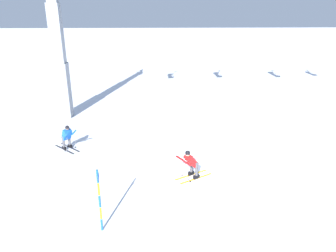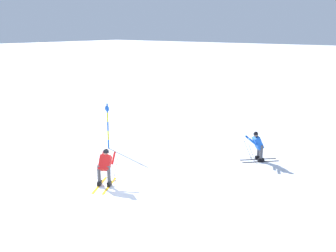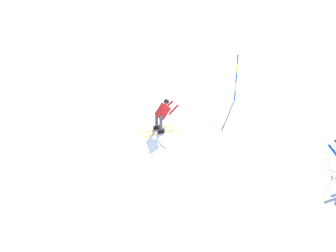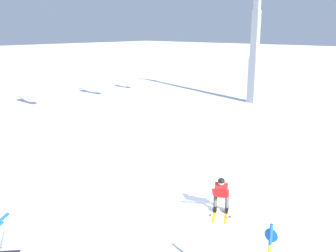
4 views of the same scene
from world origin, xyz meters
The scene contains 4 objects.
ground_plane centered at (0.00, 0.00, 0.00)m, with size 260.00×260.00×0.00m, color white.
skier_carving_main centered at (-0.34, -1.16, 0.78)m, with size 1.76×1.34×1.50m.
trail_marker_pole centered at (-3.72, -4.51, 1.23)m, with size 0.07×0.28×2.28m.
skier_distant_uphill centered at (-6.51, 2.21, 0.77)m, with size 1.56×1.51×1.48m.
Camera 2 is at (9.77, 9.77, 5.91)m, focal length 43.30 mm.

